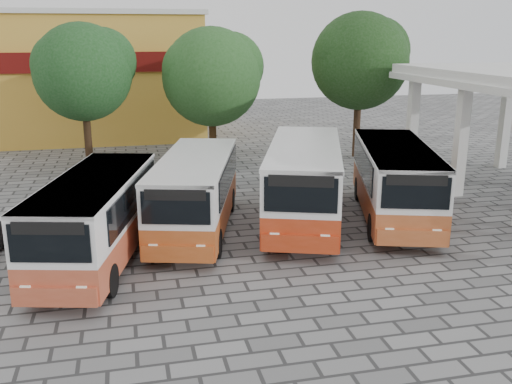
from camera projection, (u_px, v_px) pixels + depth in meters
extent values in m
plane|color=#5F5F60|center=(338.00, 264.00, 17.67)|extent=(90.00, 90.00, 0.00)
cube|color=silver|center=(412.00, 124.00, 28.55)|extent=(0.45, 0.45, 5.00)
cube|color=silver|center=(505.00, 121.00, 29.70)|extent=(0.45, 0.45, 5.00)
cube|color=gold|center=(50.00, 77.00, 38.60)|extent=(20.00, 10.00, 8.00)
cube|color=#590C0A|center=(38.00, 63.00, 33.49)|extent=(20.00, 0.20, 1.20)
cube|color=silver|center=(43.00, 13.00, 37.48)|extent=(20.40, 10.40, 0.30)
cube|color=#B54A2C|center=(98.00, 236.00, 17.62)|extent=(3.98, 7.75, 0.98)
cube|color=white|center=(95.00, 200.00, 17.30)|extent=(3.98, 7.75, 1.37)
cube|color=white|center=(93.00, 180.00, 17.14)|extent=(4.02, 7.76, 0.11)
cube|color=black|center=(56.00, 202.00, 17.05)|extent=(1.55, 5.95, 0.98)
cube|color=black|center=(133.00, 197.00, 17.55)|extent=(1.55, 5.95, 0.98)
cube|color=black|center=(89.00, 242.00, 13.80)|extent=(1.95, 0.54, 0.98)
cube|color=black|center=(87.00, 227.00, 13.69)|extent=(1.73, 0.49, 0.32)
cylinder|color=black|center=(57.00, 283.00, 15.24)|extent=(0.26, 0.93, 0.93)
cylinder|color=black|center=(133.00, 276.00, 15.67)|extent=(0.26, 0.93, 0.93)
cylinder|color=black|center=(71.00, 225.00, 19.77)|extent=(0.26, 0.93, 0.93)
cylinder|color=black|center=(130.00, 221.00, 20.20)|extent=(0.26, 0.93, 0.93)
cube|color=#B64E1B|center=(196.00, 209.00, 20.36)|extent=(4.19, 7.83, 0.98)
cube|color=white|center=(195.00, 177.00, 20.04)|extent=(4.19, 7.83, 1.38)
cube|color=white|center=(195.00, 159.00, 19.87)|extent=(4.24, 7.84, 0.11)
cube|color=black|center=(162.00, 178.00, 19.78)|extent=(1.72, 5.97, 0.98)
cube|color=black|center=(227.00, 175.00, 20.28)|extent=(1.72, 5.97, 0.98)
cube|color=black|center=(211.00, 207.00, 16.49)|extent=(1.95, 0.59, 0.98)
cube|color=black|center=(211.00, 194.00, 16.39)|extent=(1.73, 0.54, 0.32)
cylinder|color=black|center=(174.00, 245.00, 17.95)|extent=(0.26, 0.94, 0.94)
cylinder|color=black|center=(237.00, 240.00, 18.39)|extent=(0.26, 0.94, 0.94)
cylinder|color=black|center=(163.00, 202.00, 22.53)|extent=(0.26, 0.94, 0.94)
cylinder|color=black|center=(214.00, 199.00, 22.96)|extent=(0.26, 0.94, 0.94)
cube|color=#B83311|center=(304.00, 199.00, 21.31)|extent=(5.05, 8.58, 1.08)
cube|color=white|center=(305.00, 165.00, 20.96)|extent=(5.05, 8.58, 1.51)
cube|color=white|center=(305.00, 146.00, 20.77)|extent=(5.10, 8.59, 0.12)
cube|color=black|center=(272.00, 166.00, 20.69)|extent=(2.29, 6.42, 1.08)
cube|color=black|center=(337.00, 163.00, 21.23)|extent=(2.29, 6.42, 1.08)
cube|color=black|center=(347.00, 194.00, 17.08)|extent=(2.10, 0.78, 1.08)
cube|color=black|center=(347.00, 180.00, 16.96)|extent=(1.86, 0.70, 0.35)
cylinder|color=black|center=(296.00, 235.00, 18.67)|extent=(0.29, 1.03, 1.03)
cylinder|color=black|center=(359.00, 230.00, 19.16)|extent=(0.29, 1.03, 1.03)
cylinder|color=black|center=(259.00, 192.00, 23.69)|extent=(0.29, 1.03, 1.03)
cylinder|color=black|center=(309.00, 189.00, 24.17)|extent=(0.29, 1.03, 1.03)
cube|color=#B35326|center=(394.00, 197.00, 21.73)|extent=(4.59, 8.17, 1.03)
cube|color=white|center=(396.00, 165.00, 21.40)|extent=(4.59, 8.17, 1.44)
cube|color=white|center=(397.00, 148.00, 21.22)|extent=(4.63, 8.19, 0.12)
cube|color=black|center=(366.00, 166.00, 21.13)|extent=(1.98, 6.18, 1.03)
cube|color=black|center=(425.00, 163.00, 21.65)|extent=(1.98, 6.18, 1.03)
cube|color=black|center=(453.00, 192.00, 17.70)|extent=(2.02, 0.68, 1.03)
cube|color=black|center=(455.00, 180.00, 17.59)|extent=(1.79, 0.61, 0.33)
cylinder|color=black|center=(398.00, 230.00, 19.22)|extent=(0.27, 0.98, 0.98)
cylinder|color=black|center=(454.00, 226.00, 19.68)|extent=(0.27, 0.98, 0.98)
cylinder|color=black|center=(343.00, 191.00, 23.99)|extent=(0.27, 0.98, 0.98)
cylinder|color=black|center=(389.00, 188.00, 24.45)|extent=(0.27, 0.98, 0.98)
cylinder|color=#382515|center=(88.00, 135.00, 29.62)|extent=(0.39, 0.39, 3.56)
sphere|color=#164016|center=(83.00, 72.00, 28.75)|extent=(4.94, 4.94, 4.94)
sphere|color=#164016|center=(102.00, 62.00, 29.11)|extent=(3.46, 3.46, 3.46)
sphere|color=#164016|center=(64.00, 65.00, 28.27)|extent=(3.21, 3.21, 3.21)
cylinder|color=#422A13|center=(213.00, 131.00, 31.35)|extent=(0.41, 0.41, 3.41)
sphere|color=#204D1A|center=(212.00, 77.00, 30.56)|extent=(5.29, 5.29, 5.29)
sphere|color=#204D1A|center=(230.00, 66.00, 30.93)|extent=(3.70, 3.70, 3.70)
sphere|color=#204D1A|center=(195.00, 70.00, 30.06)|extent=(3.44, 3.44, 3.44)
cylinder|color=#3E2819|center=(357.00, 123.00, 32.57)|extent=(0.40, 0.40, 3.85)
sphere|color=black|center=(360.00, 61.00, 31.64)|extent=(5.39, 5.39, 5.39)
sphere|color=black|center=(376.00, 51.00, 32.01)|extent=(3.77, 3.77, 3.77)
sphere|color=black|center=(346.00, 54.00, 31.14)|extent=(3.50, 3.50, 3.50)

